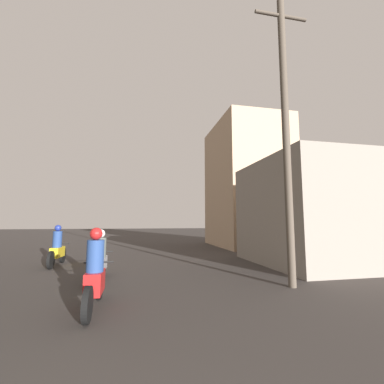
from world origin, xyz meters
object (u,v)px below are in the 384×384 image
object	(u,v)px
motorcycle_red	(95,276)
building_right_far	(246,185)
motorcycle_yellow	(57,249)
building_right_near	(309,212)
utility_pole_near	(286,128)
motorcycle_silver	(100,260)

from	to	relation	value
motorcycle_red	building_right_far	xyz separation A→B (m)	(8.17, 11.24, 3.59)
motorcycle_yellow	building_right_near	bearing A→B (deg)	-6.93
motorcycle_red	building_right_far	size ratio (longest dim) A/B	0.24
motorcycle_yellow	utility_pole_near	world-z (taller)	utility_pole_near
building_right_near	building_right_far	size ratio (longest dim) A/B	0.61
motorcycle_red	building_right_near	bearing A→B (deg)	35.04
motorcycle_red	motorcycle_yellow	size ratio (longest dim) A/B	0.95
motorcycle_silver	building_right_far	distance (m)	12.66
motorcycle_red	motorcycle_silver	bearing A→B (deg)	103.84
motorcycle_yellow	building_right_far	distance (m)	12.42
motorcycle_silver	building_right_far	xyz separation A→B (m)	(8.41, 8.74, 3.64)
building_right_near	building_right_far	world-z (taller)	building_right_far
motorcycle_yellow	building_right_near	distance (m)	9.98
motorcycle_red	building_right_far	world-z (taller)	building_right_far
building_right_near	utility_pole_near	size ratio (longest dim) A/B	0.64
motorcycle_red	motorcycle_yellow	bearing A→B (deg)	120.32
motorcycle_silver	motorcycle_yellow	world-z (taller)	motorcycle_yellow
motorcycle_silver	motorcycle_yellow	distance (m)	3.50
motorcycle_yellow	building_right_far	bearing A→B (deg)	31.81
motorcycle_silver	building_right_near	xyz separation A→B (m)	(7.80, 1.31, 1.46)
motorcycle_silver	building_right_near	distance (m)	8.04
motorcycle_yellow	utility_pole_near	bearing A→B (deg)	-31.85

